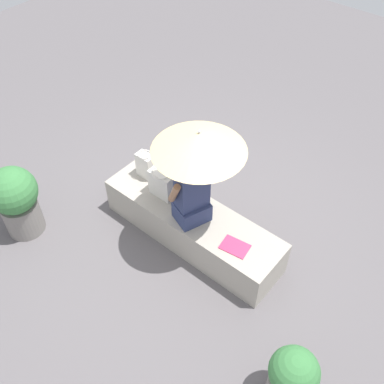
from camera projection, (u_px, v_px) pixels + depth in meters
ground_plane at (192, 238)px, 5.15m from camera, size 14.00×14.00×0.00m
stone_bench at (192, 225)px, 4.98m from camera, size 2.15×0.60×0.46m
person_seated at (192, 193)px, 4.48m from camera, size 0.38×0.51×0.90m
parasol at (199, 142)px, 4.04m from camera, size 0.91×0.91×1.16m
handbag_black at (162, 184)px, 4.88m from camera, size 0.30×0.22×0.34m
tote_bag_canvas at (146, 165)px, 5.10m from camera, size 0.21×0.16×0.33m
magazine at (235, 247)px, 4.48m from camera, size 0.31×0.24×0.01m
planter_near at (292, 378)px, 3.65m from camera, size 0.42×0.42×0.71m
planter_far at (16, 199)px, 4.89m from camera, size 0.54×0.54×0.90m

